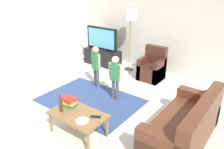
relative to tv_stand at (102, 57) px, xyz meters
The scene contains 16 objects.
ground 2.84m from the tv_stand, 54.32° to the right, with size 7.80×7.80×0.00m, color beige.
wall_back 2.11m from the tv_stand, 23.04° to the left, with size 6.00×0.12×2.70m, color silver.
wall_left 2.89m from the tv_stand, 120.43° to the right, with size 0.12×6.00×2.70m, color silver.
area_rug 2.36m from the tv_stand, 57.96° to the right, with size 2.20×1.60×0.01m, color #33477A.
tv_stand is the anchor object (origin of this frame).
tv 0.60m from the tv_stand, 90.00° to the right, with size 1.10×0.28×0.71m.
couch 4.07m from the tv_stand, 30.74° to the right, with size 0.80×1.80×0.86m.
armchair 1.80m from the tv_stand, ahead, with size 0.60×0.60×0.90m.
floor_lamp 1.60m from the tv_stand, ahead, with size 0.36×0.36×1.78m.
child_near_tv 1.64m from the tv_stand, 56.59° to the right, with size 0.34×0.19×1.06m.
child_center 2.31m from the tv_stand, 43.68° to the right, with size 0.35×0.17×1.03m.
coffee_table 3.55m from the tv_stand, 57.92° to the right, with size 1.00×0.60×0.42m.
book_stack 3.32m from the tv_stand, 61.49° to the right, with size 0.28×0.23×0.16m.
bottle 3.53m from the tv_stand, 62.83° to the right, with size 0.06×0.06×0.34m.
tv_remote 3.66m from the tv_stand, 52.82° to the right, with size 0.17×0.05×0.02m, color black.
plate 3.78m from the tv_stand, 56.05° to the right, with size 0.22×0.22×0.02m.
Camera 1 is at (2.73, -3.06, 2.60)m, focal length 36.61 mm.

